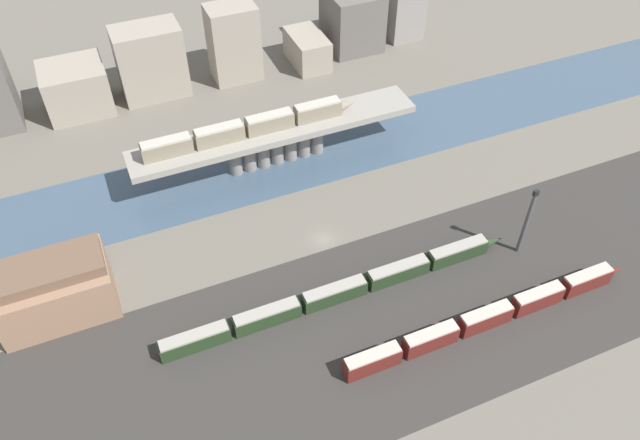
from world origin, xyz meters
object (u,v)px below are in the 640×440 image
object	(u,v)px
train_yard_mid	(342,291)
signal_tower	(526,222)
train_yard_near	(490,317)
warehouse_building	(53,289)
train_on_bridge	(250,127)

from	to	relation	value
train_yard_mid	signal_tower	distance (m)	39.00
train_yard_near	train_yard_mid	bearing A→B (deg)	144.22
warehouse_building	signal_tower	size ratio (longest dim) A/B	1.24
train_on_bridge	warehouse_building	bearing A→B (deg)	-151.71
train_yard_near	train_yard_mid	xyz separation A→B (m)	(-22.44, 16.17, -0.25)
train_yard_near	signal_tower	distance (m)	21.51
train_on_bridge	signal_tower	bearing A→B (deg)	-48.34
train_yard_near	signal_tower	world-z (taller)	signal_tower
warehouse_building	train_yard_mid	bearing A→B (deg)	-20.12
train_yard_near	warehouse_building	distance (m)	79.80
train_yard_mid	warehouse_building	bearing A→B (deg)	159.88
train_on_bridge	train_yard_near	xyz separation A→B (m)	(25.32, -59.41, -9.67)
train_yard_near	train_yard_mid	distance (m)	27.66
train_yard_mid	warehouse_building	world-z (taller)	warehouse_building
warehouse_building	train_yard_near	bearing A→B (deg)	-25.50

